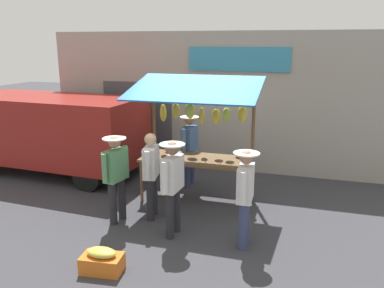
% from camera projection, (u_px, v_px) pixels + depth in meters
% --- Properties ---
extents(ground_plane, '(40.00, 40.00, 0.00)m').
position_uv_depth(ground_plane, '(196.00, 199.00, 8.11)').
color(ground_plane, '#38383D').
extents(street_backdrop, '(9.00, 0.30, 3.40)m').
position_uv_depth(street_backdrop, '(220.00, 102.00, 9.73)').
color(street_backdrop, '#9E998E').
rests_on(street_backdrop, ground).
extents(market_stall, '(2.50, 1.46, 2.50)m').
position_uv_depth(market_stall, '(198.00, 124.00, 7.78)').
color(market_stall, brown).
rests_on(market_stall, ground).
extents(vendor_with_sunhat, '(0.42, 0.69, 1.61)m').
position_uv_depth(vendor_with_sunhat, '(189.00, 145.00, 8.68)').
color(vendor_with_sunhat, navy).
rests_on(vendor_with_sunhat, ground).
extents(shopper_in_striped_shirt, '(0.41, 0.67, 1.58)m').
position_uv_depth(shopper_in_striped_shirt, '(116.00, 172.00, 6.90)').
color(shopper_in_striped_shirt, '#232328').
rests_on(shopper_in_striped_shirt, ground).
extents(shopper_in_grey_tee, '(0.30, 0.67, 1.59)m').
position_uv_depth(shopper_in_grey_tee, '(151.00, 170.00, 7.06)').
color(shopper_in_grey_tee, '#232328').
rests_on(shopper_in_grey_tee, ground).
extents(shopper_with_ponytail, '(0.42, 0.69, 1.61)m').
position_uv_depth(shopper_with_ponytail, '(173.00, 181.00, 6.39)').
color(shopper_with_ponytail, '#232328').
rests_on(shopper_with_ponytail, ground).
extents(shopper_with_shopping_bag, '(0.40, 0.68, 1.57)m').
position_uv_depth(shopper_with_shopping_bag, '(245.00, 191.00, 6.05)').
color(shopper_with_shopping_bag, navy).
rests_on(shopper_with_shopping_bag, ground).
extents(parked_van, '(4.49, 2.08, 1.88)m').
position_uv_depth(parked_van, '(47.00, 127.00, 9.60)').
color(parked_van, maroon).
rests_on(parked_van, ground).
extents(produce_crate_near, '(0.61, 0.40, 0.35)m').
position_uv_depth(produce_crate_near, '(102.00, 261.00, 5.52)').
color(produce_crate_near, '#D1661E').
rests_on(produce_crate_near, ground).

